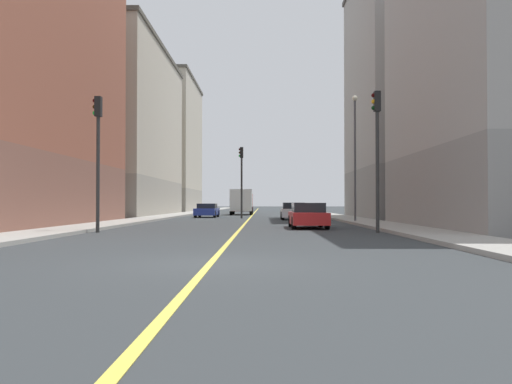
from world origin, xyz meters
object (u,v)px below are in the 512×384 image
object	(u,v)px
car_blue	(207,211)
street_lamp_left_near	(355,146)
traffic_light_right_near	(98,145)
car_red	(308,216)
traffic_light_left_near	(377,142)
building_right_midblock	(111,132)
building_left_mid	(423,94)
car_white	(293,211)
traffic_light_median_far	(241,172)
box_truck	(242,201)
building_right_distant	(158,146)

from	to	relation	value
car_blue	street_lamp_left_near	bearing A→B (deg)	-51.35
traffic_light_right_near	car_red	size ratio (longest dim) A/B	1.34
traffic_light_left_near	traffic_light_right_near	distance (m)	12.49
building_right_midblock	traffic_light_left_near	size ratio (longest dim) A/B	3.99
building_left_mid	traffic_light_left_near	xyz separation A→B (m)	(-8.64, -22.44, -6.63)
building_right_midblock	car_white	distance (m)	24.51
building_right_midblock	car_red	distance (m)	34.89
car_red	car_blue	bearing A→B (deg)	109.28
traffic_light_median_far	box_truck	size ratio (longest dim) A/B	0.89
building_left_mid	box_truck	xyz separation A→B (m)	(-16.09, 14.53, -9.16)
car_white	building_right_distant	bearing A→B (deg)	114.80
building_left_mid	building_right_midblock	distance (m)	31.56
car_blue	traffic_light_median_far	bearing A→B (deg)	-46.46
building_left_mid	building_right_midblock	size ratio (longest dim) A/B	0.85
traffic_light_median_far	street_lamp_left_near	world-z (taller)	street_lamp_left_near
traffic_light_left_near	box_truck	world-z (taller)	traffic_light_left_near
traffic_light_median_far	traffic_light_left_near	bearing A→B (deg)	-72.82
box_truck	car_blue	bearing A→B (deg)	-104.02
traffic_light_median_far	street_lamp_left_near	distance (m)	13.28
building_left_mid	car_red	distance (m)	23.57
car_white	street_lamp_left_near	bearing A→B (deg)	-62.55
traffic_light_left_near	car_blue	world-z (taller)	traffic_light_left_near
building_right_distant	car_blue	bearing A→B (deg)	-71.72
building_left_mid	building_right_distant	bearing A→B (deg)	129.31
traffic_light_left_near	traffic_light_right_near	bearing A→B (deg)	180.00
traffic_light_left_near	car_white	xyz separation A→B (m)	(-2.68, 18.93, -3.39)
building_right_midblock	car_red	world-z (taller)	building_right_midblock
building_left_mid	traffic_light_median_far	world-z (taller)	building_left_mid
box_truck	street_lamp_left_near	bearing A→B (deg)	-71.40
car_white	box_truck	distance (m)	18.68
building_right_distant	traffic_light_median_far	size ratio (longest dim) A/B	3.29
building_right_distant	car_blue	distance (m)	35.89
car_red	car_white	size ratio (longest dim) A/B	1.05
building_left_mid	traffic_light_left_near	size ratio (longest dim) A/B	3.39
box_truck	building_left_mid	bearing A→B (deg)	-42.07
building_right_midblock	car_blue	xyz separation A→B (m)	(10.86, -7.02, -8.23)
building_left_mid	building_right_distant	size ratio (longest dim) A/B	1.06
traffic_light_right_near	car_red	xyz separation A→B (m)	(9.77, 4.38, -3.28)
traffic_light_right_near	car_white	size ratio (longest dim) A/B	1.40
building_right_midblock	box_truck	world-z (taller)	building_right_midblock
building_right_midblock	traffic_light_median_far	bearing A→B (deg)	-36.54
traffic_light_right_near	car_blue	world-z (taller)	traffic_light_right_near
building_left_mid	car_blue	world-z (taller)	building_left_mid
street_lamp_left_near	building_left_mid	bearing A→B (deg)	54.39
building_right_distant	box_truck	size ratio (longest dim) A/B	2.93
traffic_light_median_far	car_blue	bearing A→B (deg)	133.54
building_right_midblock	building_right_distant	xyz separation A→B (m)	(-0.00, 25.87, 1.19)
building_right_distant	box_truck	xyz separation A→B (m)	(13.63, -21.78, -8.52)
building_right_midblock	building_right_distant	bearing A→B (deg)	90.00
traffic_light_median_far	street_lamp_left_near	size ratio (longest dim) A/B	0.74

